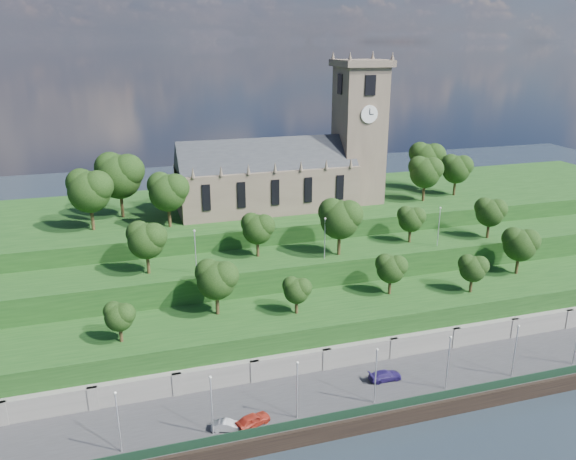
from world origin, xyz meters
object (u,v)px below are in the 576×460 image
object	(u,v)px
church	(291,166)
car_middle	(227,425)
car_right	(385,375)
car_left	(253,420)

from	to	relation	value
church	car_middle	size ratio (longest dim) A/B	10.68
church	car_middle	world-z (taller)	church
church	car_right	bearing A→B (deg)	-89.01
car_left	car_middle	size ratio (longest dim) A/B	1.18
car_left	car_right	distance (m)	19.20
car_right	church	bearing A→B (deg)	1.39
car_left	car_middle	xyz separation A→B (m)	(-3.00, 0.03, -0.13)
car_middle	car_right	world-z (taller)	car_right
church	car_left	distance (m)	50.97
church	car_middle	distance (m)	52.13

